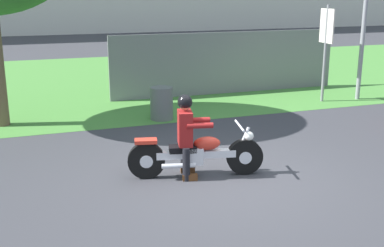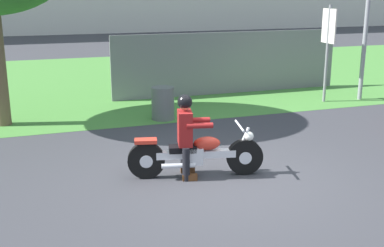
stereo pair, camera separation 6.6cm
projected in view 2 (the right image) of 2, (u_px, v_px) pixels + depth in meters
The scene contains 7 objects.
ground at pixel (222, 179), 7.98m from camera, with size 120.00×120.00×0.00m, color #38383D.
grass_verge at pixel (116, 80), 16.75m from camera, with size 60.00×12.00×0.01m, color #478438.
motorcycle_lead at pixel (196, 154), 8.03m from camera, with size 2.21×0.80×0.86m.
rider_lead at pixel (186, 130), 7.90m from camera, with size 0.62×0.54×1.38m.
trash_can at pixel (163, 103), 11.58m from camera, with size 0.54×0.54×0.77m, color #595E5B.
sign_banner at pixel (328, 38), 13.07m from camera, with size 0.08×0.60×2.60m.
fence_segment at pixel (229, 63), 14.39m from camera, with size 7.00×0.06×1.80m, color slate.
Camera 2 is at (-2.88, -6.90, 2.99)m, focal length 45.87 mm.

